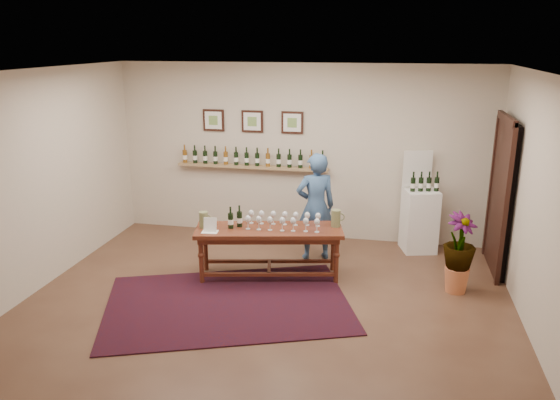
% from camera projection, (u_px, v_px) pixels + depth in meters
% --- Properties ---
extents(ground, '(6.00, 6.00, 0.00)m').
position_uv_depth(ground, '(267.00, 303.00, 6.77)').
color(ground, '#4C2F21').
rests_on(ground, ground).
extents(room_shell, '(6.00, 6.00, 6.00)m').
position_uv_depth(room_shell, '(440.00, 187.00, 7.78)').
color(room_shell, beige).
rests_on(room_shell, ground).
extents(rug, '(3.45, 2.87, 0.02)m').
position_uv_depth(rug, '(228.00, 304.00, 6.73)').
color(rug, '#4B0D0D').
rests_on(rug, ground).
extents(tasting_table, '(2.06, 1.02, 0.70)m').
position_uv_depth(tasting_table, '(269.00, 236.00, 7.36)').
color(tasting_table, '#4C1D13').
rests_on(tasting_table, ground).
extents(table_glasses, '(1.46, 0.45, 0.20)m').
position_uv_depth(table_glasses, '(283.00, 221.00, 7.33)').
color(table_glasses, silver).
rests_on(table_glasses, tasting_table).
extents(table_bottles, '(0.27, 0.18, 0.27)m').
position_uv_depth(table_bottles, '(235.00, 218.00, 7.33)').
color(table_bottles, black).
rests_on(table_bottles, tasting_table).
extents(pitcher_left, '(0.16, 0.16, 0.22)m').
position_uv_depth(pitcher_left, '(204.00, 220.00, 7.34)').
color(pitcher_left, olive).
rests_on(pitcher_left, tasting_table).
extents(pitcher_right, '(0.18, 0.18, 0.23)m').
position_uv_depth(pitcher_right, '(336.00, 218.00, 7.37)').
color(pitcher_right, olive).
rests_on(pitcher_right, tasting_table).
extents(menu_card, '(0.22, 0.17, 0.19)m').
position_uv_depth(menu_card, '(210.00, 225.00, 7.18)').
color(menu_card, white).
rests_on(menu_card, tasting_table).
extents(display_pedestal, '(0.59, 0.59, 0.96)m').
position_uv_depth(display_pedestal, '(419.00, 220.00, 8.34)').
color(display_pedestal, white).
rests_on(display_pedestal, ground).
extents(pedestal_bottles, '(0.34, 0.17, 0.33)m').
position_uv_depth(pedestal_bottles, '(425.00, 180.00, 8.10)').
color(pedestal_bottles, black).
rests_on(pedestal_bottles, display_pedestal).
extents(info_sign, '(0.43, 0.14, 0.61)m').
position_uv_depth(info_sign, '(417.00, 169.00, 8.25)').
color(info_sign, white).
rests_on(info_sign, display_pedestal).
extents(potted_plant, '(0.68, 0.68, 0.91)m').
position_uv_depth(potted_plant, '(459.00, 253.00, 6.92)').
color(potted_plant, '#C96E43').
rests_on(potted_plant, ground).
extents(person, '(0.68, 0.57, 1.60)m').
position_uv_depth(person, '(316.00, 207.00, 7.94)').
color(person, '#365680').
rests_on(person, ground).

